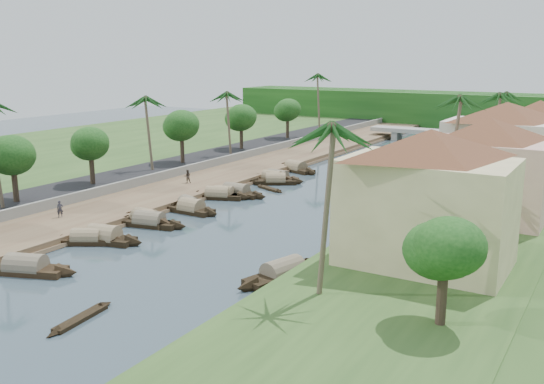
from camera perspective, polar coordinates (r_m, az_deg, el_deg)
The scene contains 48 objects.
ground at distance 57.48m, azimuth -3.84°, elevation -4.05°, with size 220.00×220.00×0.00m, color #34454E.
left_bank at distance 82.21m, azimuth -5.15°, elevation 1.35°, with size 10.00×180.00×0.80m, color brown.
right_bank at distance 68.29m, azimuth 19.43°, elevation -1.52°, with size 16.00×180.00×1.20m, color #28471C.
road at distance 87.33m, azimuth -9.69°, elevation 2.09°, with size 8.00×180.00×1.40m, color black.
retaining_wall at distance 84.52m, azimuth -7.48°, elevation 2.26°, with size 0.40×180.00×1.10m, color gray.
far_left_fill at distance 106.25m, azimuth -20.69°, elevation 3.32°, with size 45.00×220.00×1.35m, color #28471C.
treeline at distance 149.11m, azimuth 18.62°, elevation 7.26°, with size 120.00×14.00×8.00m.
bridge at distance 122.26m, azimuth 15.69°, elevation 5.30°, with size 28.00×4.00×2.40m.
building_near at distance 46.11m, azimuth 14.41°, elevation -0.44°, with size 14.85×14.85×10.20m.
building_mid at distance 61.22m, azimuth 19.58°, elevation 2.18°, with size 14.11×14.11×9.70m.
building_far at distance 74.97m, azimuth 20.99°, elevation 4.09°, with size 15.59×15.59×10.20m.
building_distant at distance 94.54m, azimuth 23.71°, elevation 5.18°, with size 12.62×12.62×9.20m.
sampan_0 at distance 51.13m, azimuth -22.14°, elevation -6.66°, with size 8.91×4.70×2.31m.
sampan_1 at distance 57.09m, azimuth -15.54°, elevation -4.18°, with size 8.37×3.49×2.40m.
sampan_2 at distance 57.10m, azimuth -17.04°, elevation -4.28°, with size 7.21×5.07×2.00m.
sampan_3 at distance 61.29m, azimuth -11.48°, elevation -2.81°, with size 8.53×3.36×2.25m.
sampan_4 at distance 62.23m, azimuth -11.78°, elevation -2.58°, with size 8.05×2.31×2.26m.
sampan_5 at distance 65.72m, azimuth -7.60°, elevation -1.60°, with size 7.30×2.19×2.31m.
sampan_6 at distance 67.53m, azimuth -7.81°, elevation -1.23°, with size 6.77×3.70×2.02m.
sampan_7 at distance 71.81m, azimuth -5.12°, elevation -0.31°, with size 8.20×4.36×2.17m.
sampan_8 at distance 72.26m, azimuth -4.56°, elevation -0.22°, with size 6.70×2.96×2.05m.
sampan_9 at distance 73.29m, azimuth -3.40°, elevation -0.01°, with size 8.89×2.10×2.23m.
sampan_10 at distance 81.59m, azimuth 0.01°, elevation 1.32°, with size 7.34×2.02×2.03m.
sampan_11 at distance 79.71m, azimuth 0.34°, elevation 1.05°, with size 7.41×5.35×2.20m.
sampan_12 at distance 82.36m, azimuth 0.52°, elevation 1.43°, with size 8.39×2.26×2.00m.
sampan_13 at distance 88.45m, azimuth 2.25°, elevation 2.22°, with size 8.90×4.77×2.39m.
sampan_14 at distance 46.43m, azimuth 1.04°, elevation -7.63°, with size 4.22×9.55×2.27m.
sampan_15 at distance 57.31m, azimuth 7.66°, elevation -3.76°, with size 4.07×7.34×1.99m.
sampan_16 at distance 71.65m, azimuth 11.66°, elevation -0.56°, with size 2.43×7.78×1.91m.
canoe_0 at distance 41.47m, azimuth -17.57°, elevation -11.31°, with size 1.42×6.07×0.80m.
canoe_1 at distance 62.55m, azimuth -12.36°, elevation -2.83°, with size 4.69×2.42×0.76m.
canoe_2 at distance 76.39m, azimuth -0.25°, elevation 0.29°, with size 5.30×2.74×0.79m.
palm_0 at distance 37.88m, azimuth 4.96°, elevation 5.81°, with size 3.20×3.20×12.67m.
palm_1 at distance 54.27m, azimuth 14.03°, elevation 4.34°, with size 3.20×3.20×9.52m.
palm_2 at distance 67.21m, azimuth 16.75°, elevation 8.32°, with size 3.20×3.20×12.64m.
palm_3 at distance 83.45m, azimuth 20.29°, elevation 8.43°, with size 3.20×3.20×12.03m.
palm_5 at distance 82.65m, azimuth -11.55°, elevation 8.50°, with size 3.20×3.20×11.19m.
palm_6 at distance 93.83m, azimuth -4.05°, elevation 9.12°, with size 3.20×3.20×11.06m.
palm_7 at distance 101.83m, azimuth 21.10°, elevation 8.54°, with size 3.20×3.20×11.16m.
palm_8 at distance 117.29m, azimuth 4.54°, elevation 10.78°, with size 3.20×3.20×13.08m.
tree_1 at distance 69.00m, azimuth -23.25°, elevation 3.12°, with size 4.77×4.77×6.91m.
tree_2 at distance 75.71m, azimuth -16.73°, elevation 4.30°, with size 4.49×4.49×6.69m.
tree_3 at distance 88.06m, azimuth -8.52°, elevation 6.14°, with size 5.02×5.02×7.40m.
tree_4 at distance 100.44m, azimuth -2.92°, elevation 6.94°, with size 4.96×4.96×7.16m.
tree_5 at distance 113.75m, azimuth 1.48°, elevation 7.67°, with size 4.71×4.71×7.13m.
tree_7 at distance 36.05m, azimuth 15.95°, elevation -5.29°, with size 4.16×4.16×6.33m.
person_near at distance 63.80m, azimuth -19.33°, elevation -1.52°, with size 0.62×0.40×1.69m, color #2C2B34.
person_far at distance 77.18m, azimuth -7.97°, elevation 1.47°, with size 0.82×0.64×1.69m, color #3A3028.
Camera 1 is at (31.33, -45.24, 16.59)m, focal length 40.00 mm.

